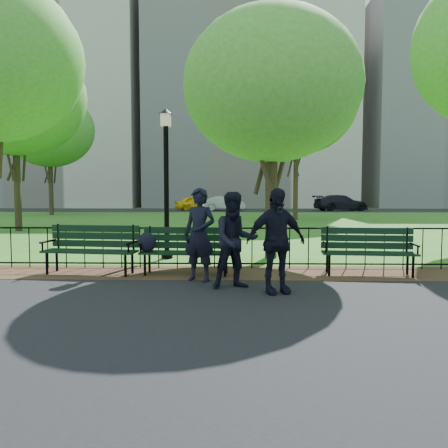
{
  "coord_description": "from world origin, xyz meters",
  "views": [
    {
      "loc": [
        0.22,
        -7.24,
        1.61
      ],
      "look_at": [
        0.01,
        1.5,
        1.0
      ],
      "focal_mm": 35.0,
      "sensor_mm": 36.0,
      "label": 1
    }
  ],
  "objects_px": {
    "person_left": "(200,235)",
    "sedan_silver": "(223,204)",
    "tree_near_e": "(272,87)",
    "tree_far_w": "(49,129)",
    "person_right": "(276,241)",
    "park_bench_right_a": "(368,246)",
    "person_mid": "(235,240)",
    "tree_far_e": "(297,104)",
    "park_bench_main": "(174,244)",
    "taxi": "(195,203)",
    "park_bench_left_a": "(92,244)",
    "lamppost": "(166,178)",
    "sedan_dark": "(341,203)",
    "tree_mid_w": "(14,96)"
  },
  "relations": [
    {
      "from": "tree_far_e",
      "to": "person_left",
      "type": "distance_m",
      "value": 20.44
    },
    {
      "from": "person_mid",
      "to": "sedan_dark",
      "type": "height_order",
      "value": "person_mid"
    },
    {
      "from": "park_bench_main",
      "to": "tree_near_e",
      "type": "relative_size",
      "value": 0.3
    },
    {
      "from": "taxi",
      "to": "sedan_silver",
      "type": "bearing_deg",
      "value": -137.38
    },
    {
      "from": "tree_far_e",
      "to": "sedan_silver",
      "type": "xyz_separation_m",
      "value": [
        -4.82,
        13.88,
        -6.36
      ]
    },
    {
      "from": "lamppost",
      "to": "park_bench_right_a",
      "type": "bearing_deg",
      "value": -26.34
    },
    {
      "from": "tree_near_e",
      "to": "tree_far_e",
      "type": "height_order",
      "value": "tree_far_e"
    },
    {
      "from": "lamppost",
      "to": "sedan_dark",
      "type": "relative_size",
      "value": 0.73
    },
    {
      "from": "tree_near_e",
      "to": "tree_far_w",
      "type": "distance_m",
      "value": 26.45
    },
    {
      "from": "tree_near_e",
      "to": "person_right",
      "type": "relative_size",
      "value": 3.61
    },
    {
      "from": "person_left",
      "to": "person_right",
      "type": "relative_size",
      "value": 1.01
    },
    {
      "from": "person_left",
      "to": "park_bench_main",
      "type": "bearing_deg",
      "value": 156.4
    },
    {
      "from": "lamppost",
      "to": "tree_far_w",
      "type": "distance_m",
      "value": 25.52
    },
    {
      "from": "lamppost",
      "to": "tree_far_e",
      "type": "height_order",
      "value": "tree_far_e"
    },
    {
      "from": "park_bench_main",
      "to": "person_right",
      "type": "relative_size",
      "value": 1.1
    },
    {
      "from": "person_mid",
      "to": "tree_far_e",
      "type": "bearing_deg",
      "value": 63.84
    },
    {
      "from": "park_bench_main",
      "to": "tree_mid_w",
      "type": "distance_m",
      "value": 13.9
    },
    {
      "from": "person_left",
      "to": "sedan_silver",
      "type": "height_order",
      "value": "person_left"
    },
    {
      "from": "person_mid",
      "to": "sedan_silver",
      "type": "relative_size",
      "value": 0.41
    },
    {
      "from": "park_bench_right_a",
      "to": "tree_far_w",
      "type": "height_order",
      "value": "tree_far_w"
    },
    {
      "from": "tree_far_w",
      "to": "person_left",
      "type": "height_order",
      "value": "tree_far_w"
    },
    {
      "from": "park_bench_right_a",
      "to": "person_mid",
      "type": "relative_size",
      "value": 1.13
    },
    {
      "from": "park_bench_left_a",
      "to": "person_right",
      "type": "distance_m",
      "value": 3.91
    },
    {
      "from": "park_bench_left_a",
      "to": "person_mid",
      "type": "height_order",
      "value": "person_mid"
    },
    {
      "from": "park_bench_main",
      "to": "tree_near_e",
      "type": "distance_m",
      "value": 4.82
    },
    {
      "from": "lamppost",
      "to": "person_right",
      "type": "relative_size",
      "value": 2.17
    },
    {
      "from": "person_left",
      "to": "sedan_dark",
      "type": "bearing_deg",
      "value": 96.97
    },
    {
      "from": "tree_near_e",
      "to": "person_mid",
      "type": "distance_m",
      "value": 5.04
    },
    {
      "from": "park_bench_main",
      "to": "taxi",
      "type": "height_order",
      "value": "taxi"
    },
    {
      "from": "park_bench_left_a",
      "to": "tree_near_e",
      "type": "xyz_separation_m",
      "value": [
        3.78,
        2.29,
        3.63
      ]
    },
    {
      "from": "tree_mid_w",
      "to": "person_left",
      "type": "bearing_deg",
      "value": -50.85
    },
    {
      "from": "person_mid",
      "to": "taxi",
      "type": "relative_size",
      "value": 0.42
    },
    {
      "from": "tree_near_e",
      "to": "tree_far_w",
      "type": "bearing_deg",
      "value": 124.12
    },
    {
      "from": "tree_mid_w",
      "to": "tree_far_w",
      "type": "bearing_deg",
      "value": 107.78
    },
    {
      "from": "taxi",
      "to": "sedan_silver",
      "type": "xyz_separation_m",
      "value": [
        2.72,
        -1.36,
        -0.0
      ]
    },
    {
      "from": "park_bench_right_a",
      "to": "taxi",
      "type": "height_order",
      "value": "taxi"
    },
    {
      "from": "park_bench_main",
      "to": "tree_far_w",
      "type": "xyz_separation_m",
      "value": [
        -12.67,
        24.2,
        5.79
      ]
    },
    {
      "from": "tree_far_w",
      "to": "person_mid",
      "type": "bearing_deg",
      "value": -61.37
    },
    {
      "from": "lamppost",
      "to": "person_right",
      "type": "bearing_deg",
      "value": -58.36
    },
    {
      "from": "lamppost",
      "to": "tree_near_e",
      "type": "height_order",
      "value": "tree_near_e"
    },
    {
      "from": "person_mid",
      "to": "person_right",
      "type": "bearing_deg",
      "value": -44.02
    },
    {
      "from": "park_bench_main",
      "to": "tree_far_e",
      "type": "bearing_deg",
      "value": 77.91
    },
    {
      "from": "person_mid",
      "to": "lamppost",
      "type": "bearing_deg",
      "value": 100.83
    },
    {
      "from": "park_bench_right_a",
      "to": "tree_near_e",
      "type": "xyz_separation_m",
      "value": [
        -1.73,
        2.3,
        3.65
      ]
    },
    {
      "from": "tree_mid_w",
      "to": "person_left",
      "type": "distance_m",
      "value": 14.6
    },
    {
      "from": "sedan_silver",
      "to": "person_left",
      "type": "bearing_deg",
      "value": 167.23
    },
    {
      "from": "person_right",
      "to": "park_bench_right_a",
      "type": "bearing_deg",
      "value": 23.09
    },
    {
      "from": "park_bench_right_a",
      "to": "tree_far_e",
      "type": "distance_m",
      "value": 19.41
    },
    {
      "from": "person_right",
      "to": "sedan_dark",
      "type": "height_order",
      "value": "person_right"
    },
    {
      "from": "person_mid",
      "to": "park_bench_main",
      "type": "bearing_deg",
      "value": 119.3
    }
  ]
}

